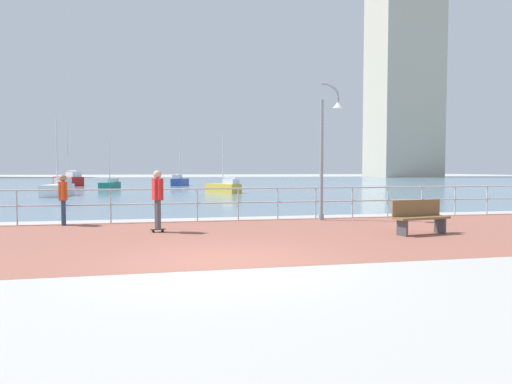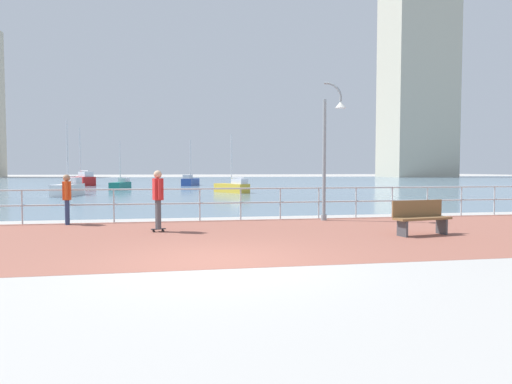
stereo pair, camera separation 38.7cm
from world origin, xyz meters
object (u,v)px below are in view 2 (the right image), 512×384
(skateboarder, at_px, (158,195))
(sailboat_yellow, at_px, (121,185))
(lamppost, at_px, (329,144))
(sailboat_navy, at_px, (81,180))
(bystander, at_px, (67,195))
(sailboat_white, at_px, (190,181))
(sailboat_red, at_px, (69,188))
(sailboat_blue, at_px, (232,187))
(park_bench, at_px, (421,217))

(skateboarder, bearing_deg, sailboat_yellow, 98.95)
(lamppost, relative_size, sailboat_navy, 0.75)
(sailboat_yellow, bearing_deg, skateboarder, -81.05)
(bystander, xyz_separation_m, sailboat_yellow, (-1.43, 25.29, -0.52))
(skateboarder, bearing_deg, sailboat_navy, 104.33)
(sailboat_white, bearing_deg, sailboat_red, -115.72)
(sailboat_yellow, xyz_separation_m, sailboat_blue, (8.91, -6.92, 0.02))
(skateboarder, relative_size, sailboat_white, 0.34)
(sailboat_red, bearing_deg, bystander, -77.32)
(park_bench, relative_size, sailboat_navy, 0.26)
(lamppost, bearing_deg, sailboat_yellow, 111.17)
(sailboat_white, xyz_separation_m, sailboat_blue, (2.70, -15.78, -0.06))
(park_bench, distance_m, sailboat_white, 38.47)
(lamppost, distance_m, skateboarder, 6.10)
(lamppost, bearing_deg, sailboat_navy, 112.89)
(sailboat_red, distance_m, sailboat_yellow, 9.08)
(lamppost, bearing_deg, sailboat_white, 96.15)
(bystander, relative_size, sailboat_navy, 0.25)
(skateboarder, relative_size, sailboat_red, 0.34)
(lamppost, height_order, sailboat_red, sailboat_red)
(sailboat_white, xyz_separation_m, sailboat_yellow, (-6.21, -8.86, -0.08))
(sailboat_navy, bearing_deg, sailboat_red, -80.84)
(bystander, xyz_separation_m, park_bench, (9.77, -4.00, -0.45))
(lamppost, xyz_separation_m, sailboat_red, (-12.22, 16.86, -2.12))
(sailboat_navy, relative_size, sailboat_blue, 1.43)
(lamppost, distance_m, sailboat_navy, 39.57)
(skateboarder, distance_m, sailboat_white, 36.37)
(bystander, distance_m, park_bench, 10.57)
(sailboat_white, bearing_deg, skateboarder, -92.98)
(bystander, height_order, park_bench, bystander)
(sailboat_navy, bearing_deg, skateboarder, -75.67)
(bystander, height_order, sailboat_yellow, sailboat_yellow)
(park_bench, height_order, sailboat_white, sailboat_white)
(sailboat_red, bearing_deg, lamppost, -54.07)
(skateboarder, xyz_separation_m, sailboat_blue, (4.59, 20.54, -0.61))
(sailboat_navy, distance_m, sailboat_blue, 22.78)
(sailboat_white, height_order, sailboat_navy, sailboat_navy)
(sailboat_blue, bearing_deg, park_bench, -84.16)
(sailboat_red, relative_size, sailboat_navy, 0.79)
(sailboat_yellow, bearing_deg, bystander, -86.77)
(bystander, relative_size, sailboat_yellow, 0.38)
(sailboat_red, bearing_deg, skateboarder, -70.51)
(sailboat_red, bearing_deg, sailboat_yellow, 75.41)
(lamppost, xyz_separation_m, sailboat_yellow, (-9.93, 25.64, -2.19))
(skateboarder, height_order, sailboat_navy, sailboat_navy)
(bystander, bearing_deg, sailboat_red, 102.68)
(bystander, bearing_deg, sailboat_yellow, 93.23)
(bystander, height_order, sailboat_navy, sailboat_navy)
(sailboat_navy, relative_size, sailboat_yellow, 1.50)
(sailboat_white, distance_m, sailboat_yellow, 10.82)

